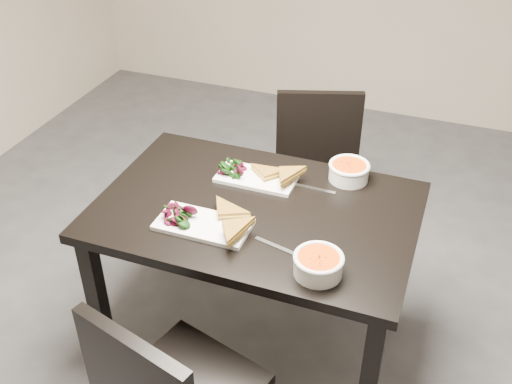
{
  "coord_description": "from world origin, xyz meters",
  "views": [
    {
      "loc": [
        0.3,
        -1.67,
        2.09
      ],
      "look_at": [
        -0.33,
        0.05,
        0.82
      ],
      "focal_mm": 42.23,
      "sensor_mm": 36.0,
      "label": 1
    }
  ],
  "objects_px": {
    "soup_bowl_near": "(318,264)",
    "soup_bowl_far": "(349,171)",
    "chair_far": "(318,169)",
    "plate_far": "(256,178)",
    "plate_near": "(203,225)",
    "table": "(256,228)"
  },
  "relations": [
    {
      "from": "plate_far",
      "to": "chair_far",
      "type": "bearing_deg",
      "value": 78.65
    },
    {
      "from": "plate_near",
      "to": "plate_far",
      "type": "height_order",
      "value": "plate_near"
    },
    {
      "from": "plate_near",
      "to": "soup_bowl_far",
      "type": "bearing_deg",
      "value": 49.32
    },
    {
      "from": "soup_bowl_far",
      "to": "table",
      "type": "bearing_deg",
      "value": -132.29
    },
    {
      "from": "plate_near",
      "to": "table",
      "type": "bearing_deg",
      "value": 52.31
    },
    {
      "from": "table",
      "to": "plate_near",
      "type": "bearing_deg",
      "value": -127.69
    },
    {
      "from": "soup_bowl_near",
      "to": "soup_bowl_far",
      "type": "distance_m",
      "value": 0.58
    },
    {
      "from": "chair_far",
      "to": "plate_near",
      "type": "height_order",
      "value": "chair_far"
    },
    {
      "from": "soup_bowl_near",
      "to": "plate_far",
      "type": "distance_m",
      "value": 0.59
    },
    {
      "from": "chair_far",
      "to": "soup_bowl_near",
      "type": "relative_size",
      "value": 5.1
    },
    {
      "from": "soup_bowl_near",
      "to": "plate_far",
      "type": "height_order",
      "value": "soup_bowl_near"
    },
    {
      "from": "plate_far",
      "to": "soup_bowl_far",
      "type": "bearing_deg",
      "value": 20.93
    },
    {
      "from": "table",
      "to": "soup_bowl_near",
      "type": "distance_m",
      "value": 0.44
    },
    {
      "from": "soup_bowl_far",
      "to": "chair_far",
      "type": "bearing_deg",
      "value": 117.96
    },
    {
      "from": "table",
      "to": "soup_bowl_far",
      "type": "bearing_deg",
      "value": 47.71
    },
    {
      "from": "chair_far",
      "to": "plate_far",
      "type": "relative_size",
      "value": 2.67
    },
    {
      "from": "soup_bowl_near",
      "to": "chair_far",
      "type": "bearing_deg",
      "value": 104.63
    },
    {
      "from": "chair_far",
      "to": "plate_far",
      "type": "height_order",
      "value": "chair_far"
    },
    {
      "from": "chair_far",
      "to": "soup_bowl_far",
      "type": "distance_m",
      "value": 0.58
    },
    {
      "from": "plate_far",
      "to": "table",
      "type": "bearing_deg",
      "value": -70.23
    },
    {
      "from": "plate_near",
      "to": "plate_far",
      "type": "xyz_separation_m",
      "value": [
        0.07,
        0.36,
        -0.0
      ]
    },
    {
      "from": "chair_far",
      "to": "soup_bowl_near",
      "type": "height_order",
      "value": "chair_far"
    }
  ]
}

